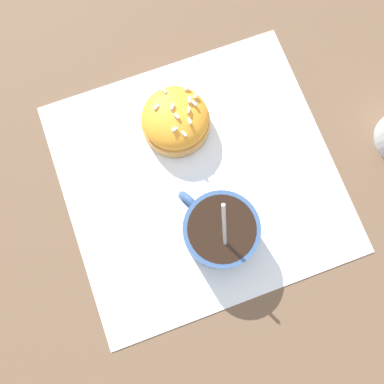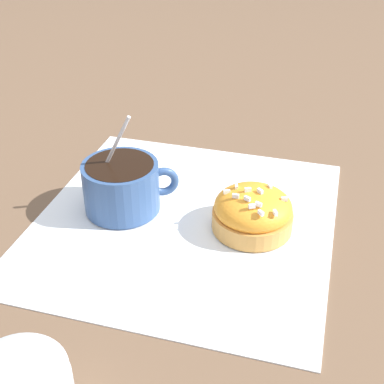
% 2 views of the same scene
% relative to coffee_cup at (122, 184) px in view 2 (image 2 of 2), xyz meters
% --- Properties ---
extents(ground_plane, '(3.00, 3.00, 0.00)m').
position_rel_coffee_cup_xyz_m(ground_plane, '(-0.07, 0.01, -0.03)').
color(ground_plane, brown).
extents(paper_napkin, '(0.35, 0.36, 0.00)m').
position_rel_coffee_cup_xyz_m(paper_napkin, '(-0.07, 0.01, -0.03)').
color(paper_napkin, white).
rests_on(paper_napkin, ground_plane).
extents(coffee_cup, '(0.11, 0.09, 0.12)m').
position_rel_coffee_cup_xyz_m(coffee_cup, '(0.00, 0.00, 0.00)').
color(coffee_cup, '#335184').
rests_on(coffee_cup, paper_napkin).
extents(frosted_pastry, '(0.09, 0.09, 0.05)m').
position_rel_coffee_cup_xyz_m(frosted_pastry, '(-0.15, 0.01, -0.01)').
color(frosted_pastry, '#D19347').
rests_on(frosted_pastry, paper_napkin).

